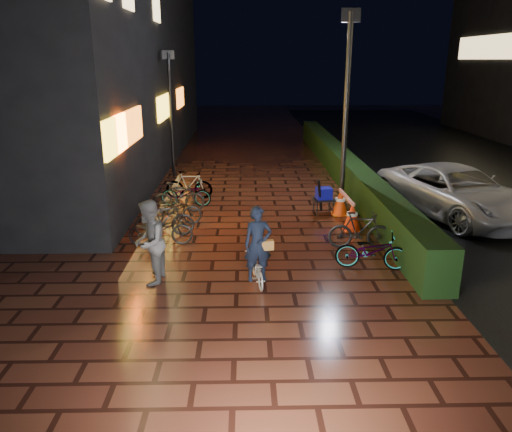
{
  "coord_description": "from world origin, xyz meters",
  "views": [
    {
      "loc": [
        -0.37,
        -10.43,
        4.33
      ],
      "look_at": [
        -0.14,
        -0.16,
        1.1
      ],
      "focal_mm": 35.0,
      "sensor_mm": 36.0,
      "label": 1
    }
  ],
  "objects_px": {
    "cart_assembly": "(323,195)",
    "bystander_person": "(149,242)",
    "cyclist": "(258,256)",
    "van": "(456,192)",
    "traffic_barrier": "(346,209)"
  },
  "relations": [
    {
      "from": "van",
      "to": "cart_assembly",
      "type": "relative_size",
      "value": 4.59
    },
    {
      "from": "bystander_person",
      "to": "cyclist",
      "type": "height_order",
      "value": "bystander_person"
    },
    {
      "from": "bystander_person",
      "to": "cart_assembly",
      "type": "height_order",
      "value": "bystander_person"
    },
    {
      "from": "cyclist",
      "to": "traffic_barrier",
      "type": "height_order",
      "value": "cyclist"
    },
    {
      "from": "van",
      "to": "cart_assembly",
      "type": "height_order",
      "value": "van"
    },
    {
      "from": "van",
      "to": "traffic_barrier",
      "type": "xyz_separation_m",
      "value": [
        -3.23,
        -0.48,
        -0.34
      ]
    },
    {
      "from": "bystander_person",
      "to": "cyclist",
      "type": "bearing_deg",
      "value": 91.49
    },
    {
      "from": "cyclist",
      "to": "cart_assembly",
      "type": "height_order",
      "value": "cyclist"
    },
    {
      "from": "bystander_person",
      "to": "van",
      "type": "bearing_deg",
      "value": 123.15
    },
    {
      "from": "cart_assembly",
      "to": "cyclist",
      "type": "bearing_deg",
      "value": -113.19
    },
    {
      "from": "traffic_barrier",
      "to": "cart_assembly",
      "type": "xyz_separation_m",
      "value": [
        -0.51,
        0.78,
        0.2
      ]
    },
    {
      "from": "cyclist",
      "to": "cart_assembly",
      "type": "relative_size",
      "value": 1.46
    },
    {
      "from": "bystander_person",
      "to": "traffic_barrier",
      "type": "bearing_deg",
      "value": 133.86
    },
    {
      "from": "cart_assembly",
      "to": "bystander_person",
      "type": "bearing_deg",
      "value": -132.04
    },
    {
      "from": "bystander_person",
      "to": "traffic_barrier",
      "type": "relative_size",
      "value": 0.91
    }
  ]
}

